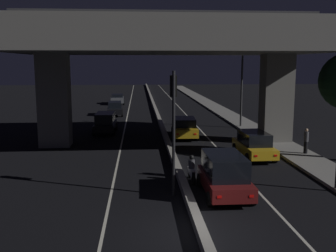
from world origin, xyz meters
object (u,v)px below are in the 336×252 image
at_px(street_lamp, 239,74).
at_px(car_taxi_yellow_third, 184,127).
at_px(car_grey_third_oncoming, 117,99).
at_px(car_black_lead_oncoming, 105,122).
at_px(traffic_light_left_of_median, 173,112).
at_px(pedestrian_on_sidewalk, 306,141).
at_px(car_black_second_oncoming, 115,108).
at_px(motorcycle_white_filtering_near, 192,170).
at_px(car_taxi_yellow_second, 254,144).
at_px(car_dark_red_lead, 224,174).

bearing_deg(street_lamp, car_taxi_yellow_third, -141.29).
bearing_deg(car_grey_third_oncoming, car_black_lead_oncoming, -1.97).
relative_size(traffic_light_left_of_median, pedestrian_on_sidewalk, 3.44).
bearing_deg(car_taxi_yellow_third, pedestrian_on_sidewalk, -131.77).
bearing_deg(car_grey_third_oncoming, car_black_second_oncoming, -0.83).
height_order(car_taxi_yellow_third, motorcycle_white_filtering_near, car_taxi_yellow_third).
distance_m(motorcycle_white_filtering_near, pedestrian_on_sidewalk, 9.66).
bearing_deg(car_black_second_oncoming, car_taxi_yellow_second, 22.53).
height_order(car_dark_red_lead, car_black_lead_oncoming, car_dark_red_lead).
bearing_deg(traffic_light_left_of_median, car_dark_red_lead, -5.23).
bearing_deg(car_dark_red_lead, pedestrian_on_sidewalk, -43.79).
relative_size(car_dark_red_lead, pedestrian_on_sidewalk, 2.51).
bearing_deg(car_grey_third_oncoming, street_lamp, 25.75).
xyz_separation_m(car_dark_red_lead, car_grey_third_oncoming, (-7.05, 41.94, -0.24)).
height_order(car_grey_third_oncoming, motorcycle_white_filtering_near, car_grey_third_oncoming).
bearing_deg(car_taxi_yellow_third, motorcycle_white_filtering_near, 177.91).
height_order(traffic_light_left_of_median, motorcycle_white_filtering_near, traffic_light_left_of_median).
height_order(car_black_second_oncoming, car_grey_third_oncoming, car_black_second_oncoming).
bearing_deg(car_black_second_oncoming, car_dark_red_lead, 10.48).
relative_size(traffic_light_left_of_median, car_taxi_yellow_third, 1.22).
bearing_deg(street_lamp, car_black_lead_oncoming, -170.85).
xyz_separation_m(car_taxi_yellow_third, car_black_lead_oncoming, (-6.61, 2.51, 0.11)).
relative_size(car_taxi_yellow_second, pedestrian_on_sidewalk, 2.77).
height_order(traffic_light_left_of_median, pedestrian_on_sidewalk, traffic_light_left_of_median).
bearing_deg(motorcycle_white_filtering_near, car_black_lead_oncoming, 18.50).
bearing_deg(car_taxi_yellow_second, traffic_light_left_of_median, 138.68).
bearing_deg(car_taxi_yellow_second, car_black_second_oncoming, 23.88).
relative_size(street_lamp, car_black_lead_oncoming, 2.02).
bearing_deg(car_dark_red_lead, car_taxi_yellow_second, -26.12).
distance_m(street_lamp, pedestrian_on_sidewalk, 12.32).
distance_m(car_black_second_oncoming, pedestrian_on_sidewalk, 25.43).
xyz_separation_m(car_taxi_yellow_second, motorcycle_white_filtering_near, (-4.69, -4.88, -0.27)).
bearing_deg(car_dark_red_lead, car_black_lead_oncoming, 21.90).
bearing_deg(motorcycle_white_filtering_near, car_grey_third_oncoming, 6.08).
distance_m(street_lamp, car_taxi_yellow_third, 8.28).
height_order(traffic_light_left_of_median, car_taxi_yellow_second, traffic_light_left_of_median).
height_order(car_taxi_yellow_second, car_black_lead_oncoming, car_black_lead_oncoming).
distance_m(traffic_light_left_of_median, car_dark_red_lead, 3.68).
xyz_separation_m(street_lamp, car_grey_third_oncoming, (-12.48, 23.11, -4.25)).
relative_size(car_dark_red_lead, car_grey_third_oncoming, 0.87).
height_order(traffic_light_left_of_median, car_grey_third_oncoming, traffic_light_left_of_median).
xyz_separation_m(traffic_light_left_of_median, pedestrian_on_sidewalk, (9.32, 7.08, -2.84)).
distance_m(car_taxi_yellow_second, car_black_second_oncoming, 23.91).
xyz_separation_m(car_taxi_yellow_second, car_black_lead_oncoming, (-10.25, 9.77, 0.09)).
distance_m(street_lamp, car_black_second_oncoming, 16.17).
bearing_deg(motorcycle_white_filtering_near, street_lamp, -24.06).
xyz_separation_m(car_black_second_oncoming, motorcycle_white_filtering_near, (5.43, -26.54, -0.24)).
relative_size(car_black_second_oncoming, pedestrian_on_sidewalk, 2.76).
bearing_deg(car_black_lead_oncoming, car_grey_third_oncoming, -178.57).
distance_m(car_grey_third_oncoming, pedestrian_on_sidewalk, 37.39).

